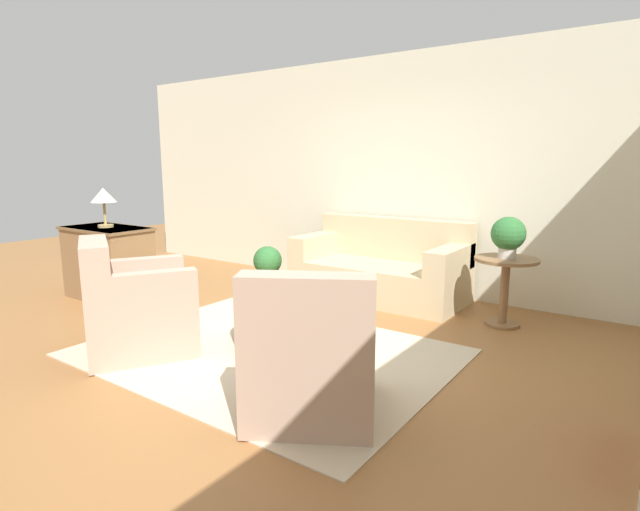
% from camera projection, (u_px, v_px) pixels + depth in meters
% --- Properties ---
extents(ground_plane, '(16.00, 16.00, 0.00)m').
position_uv_depth(ground_plane, '(267.00, 353.00, 4.11)').
color(ground_plane, '#996638').
extents(wall_back, '(9.13, 0.12, 2.80)m').
position_uv_depth(wall_back, '(409.00, 175.00, 5.96)').
color(wall_back, beige).
rests_on(wall_back, ground_plane).
extents(rug, '(2.87, 2.14, 0.01)m').
position_uv_depth(rug, '(267.00, 352.00, 4.10)').
color(rug, beige).
rests_on(rug, ground_plane).
extents(couch, '(1.94, 0.93, 0.90)m').
position_uv_depth(couch, '(381.00, 270.00, 5.78)').
color(couch, '#C6B289').
rests_on(couch, ground_plane).
extents(armchair_left, '(1.06, 1.09, 0.94)m').
position_uv_depth(armchair_left, '(133.00, 309.00, 4.06)').
color(armchair_left, tan).
rests_on(armchair_left, rug).
extents(armchair_right, '(1.06, 1.09, 0.94)m').
position_uv_depth(armchair_right, '(311.00, 358.00, 3.04)').
color(armchair_right, tan).
rests_on(armchair_right, rug).
extents(ottoman_table, '(0.70, 0.70, 0.40)m').
position_uv_depth(ottoman_table, '(276.00, 315.00, 4.23)').
color(ottoman_table, '#C6B289').
rests_on(ottoman_table, rug).
extents(side_table, '(0.59, 0.59, 0.66)m').
position_uv_depth(side_table, '(505.00, 279.00, 4.72)').
color(side_table, olive).
rests_on(side_table, ground_plane).
extents(dresser, '(1.05, 0.59, 0.82)m').
position_uv_depth(dresser, '(109.00, 262.00, 5.71)').
color(dresser, olive).
rests_on(dresser, ground_plane).
extents(potted_plant_on_side_table, '(0.32, 0.32, 0.39)m').
position_uv_depth(potted_plant_on_side_table, '(508.00, 235.00, 4.65)').
color(potted_plant_on_side_table, beige).
rests_on(potted_plant_on_side_table, side_table).
extents(potted_plant_floor, '(0.37, 0.37, 0.50)m').
position_uv_depth(potted_plant_floor, '(268.00, 264.00, 6.36)').
color(potted_plant_floor, beige).
rests_on(potted_plant_floor, ground_plane).
extents(table_lamp, '(0.28, 0.28, 0.44)m').
position_uv_depth(table_lamp, '(103.00, 197.00, 5.58)').
color(table_lamp, tan).
rests_on(table_lamp, dresser).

